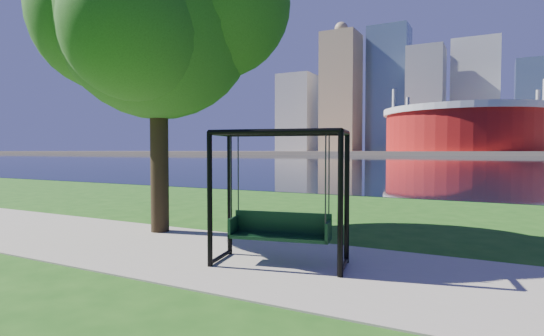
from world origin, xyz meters
The scene contains 8 objects.
ground centered at (0.00, 0.00, 0.00)m, with size 900.00×900.00×0.00m, color #1E5114.
path centered at (0.00, -0.50, 0.01)m, with size 120.00×4.00×0.03m, color #9E937F.
river centered at (0.00, 102.00, 0.01)m, with size 900.00×180.00×0.02m, color black.
far_bank centered at (0.00, 306.00, 1.00)m, with size 900.00×228.00×2.00m, color #937F60.
stadium centered at (-10.00, 235.00, 14.23)m, with size 83.00×83.00×32.00m.
skyline centered at (-4.27, 319.39, 35.89)m, with size 392.00×66.00×96.50m.
swing centered at (0.59, -0.57, 1.22)m, with size 2.63×1.55×2.53m.
park_tree centered at (-3.70, 0.89, 5.66)m, with size 6.56×5.93×8.15m.
Camera 1 is at (4.14, -7.57, 2.14)m, focal length 28.00 mm.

